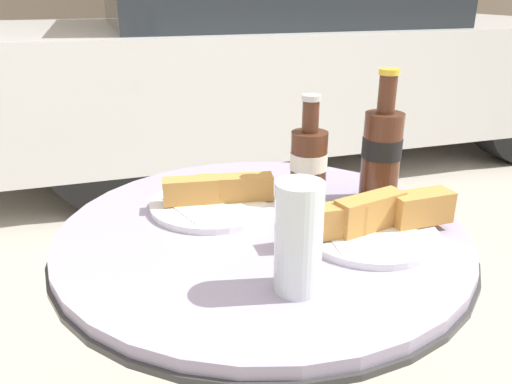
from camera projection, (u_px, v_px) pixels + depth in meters
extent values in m
cylinder|color=#333333|center=(261.00, 384.00, 0.99)|extent=(0.09, 0.09, 0.66)
cylinder|color=#333333|center=(262.00, 239.00, 0.87)|extent=(0.71, 0.71, 0.01)
cylinder|color=#9E93B2|center=(262.00, 231.00, 0.86)|extent=(0.69, 0.69, 0.02)
cylinder|color=#4C2819|center=(308.00, 169.00, 0.92)|extent=(0.07, 0.07, 0.14)
cylinder|color=silver|center=(309.00, 161.00, 0.91)|extent=(0.07, 0.07, 0.03)
cylinder|color=#4C2819|center=(311.00, 116.00, 0.88)|extent=(0.03, 0.03, 0.06)
cylinder|color=silver|center=(311.00, 98.00, 0.87)|extent=(0.03, 0.03, 0.01)
cylinder|color=#4C2819|center=(381.00, 158.00, 0.93)|extent=(0.07, 0.07, 0.17)
cylinder|color=black|center=(382.00, 148.00, 0.93)|extent=(0.07, 0.07, 0.04)
cylinder|color=#4C2819|center=(387.00, 94.00, 0.89)|extent=(0.03, 0.03, 0.07)
cylinder|color=gold|center=(389.00, 72.00, 0.87)|extent=(0.04, 0.04, 0.01)
cylinder|color=silver|center=(298.00, 250.00, 0.66)|extent=(0.06, 0.06, 0.12)
cylinder|color=silver|center=(298.00, 238.00, 0.65)|extent=(0.06, 0.06, 0.16)
cylinder|color=white|center=(213.00, 204.00, 0.93)|extent=(0.24, 0.24, 0.01)
cube|color=white|center=(213.00, 201.00, 0.93)|extent=(0.19, 0.19, 0.00)
cube|color=#B77F3D|center=(191.00, 190.00, 0.91)|extent=(0.10, 0.05, 0.05)
cube|color=#B77F3D|center=(235.00, 188.00, 0.93)|extent=(0.14, 0.06, 0.05)
cylinder|color=white|center=(369.00, 233.00, 0.82)|extent=(0.23, 0.23, 0.01)
cube|color=white|center=(369.00, 229.00, 0.82)|extent=(0.17, 0.17, 0.00)
cube|color=#B77F3D|center=(325.00, 222.00, 0.79)|extent=(0.13, 0.04, 0.05)
cube|color=#B77F3D|center=(370.00, 212.00, 0.81)|extent=(0.13, 0.06, 0.06)
cube|color=#B77F3D|center=(421.00, 208.00, 0.83)|extent=(0.11, 0.05, 0.05)
cube|color=silver|center=(294.00, 72.00, 3.55)|extent=(4.22, 1.85, 0.67)
cylinder|color=black|center=(390.00, 71.00, 4.70)|extent=(0.72, 0.22, 0.72)
cylinder|color=black|center=(102.00, 87.00, 3.96)|extent=(0.72, 0.22, 0.72)
cylinder|color=black|center=(113.00, 142.00, 2.53)|extent=(0.72, 0.22, 0.72)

